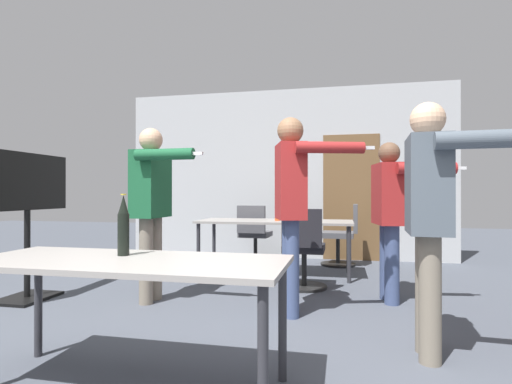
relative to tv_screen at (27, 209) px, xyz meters
The scene contains 13 objects.
back_wall 3.96m from the tv_screen, 55.39° to the left, with size 5.51×0.12×2.85m.
conference_table_near 2.51m from the tv_screen, 36.83° to the right, with size 1.77×0.71×0.72m.
conference_table_far 2.91m from the tv_screen, 38.15° to the left, with size 2.05×0.77×0.72m.
tv_screen is the anchor object (origin of this frame).
person_left_plaid 2.72m from the tv_screen, ahead, with size 0.89×0.58×1.77m.
person_center_tall 1.31m from the tv_screen, ahead, with size 0.79×0.67×1.75m.
person_right_polo 3.70m from the tv_screen, 10.86° to the left, with size 0.82×0.68×1.60m.
person_near_casual 3.79m from the tv_screen, 10.31° to the right, with size 0.77×0.70×1.69m.
office_chair_side_rolled 3.22m from the tv_screen, 55.18° to the left, with size 0.52×0.56×0.90m.
office_chair_far_left 2.96m from the tv_screen, 20.66° to the left, with size 0.52×0.55×0.92m.
office_chair_far_right 4.17m from the tv_screen, 39.89° to the left, with size 0.56×0.52×0.92m.
beer_bottle 2.35m from the tv_screen, 35.92° to the right, with size 0.07×0.07×0.36m.
drink_cup 2.91m from the tv_screen, 36.92° to the left, with size 0.07×0.07×0.09m.
Camera 1 is at (0.95, -1.50, 1.09)m, focal length 28.00 mm.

